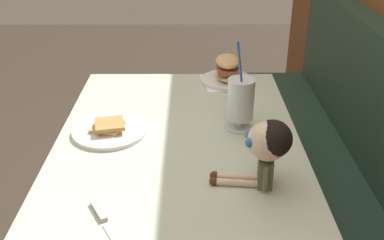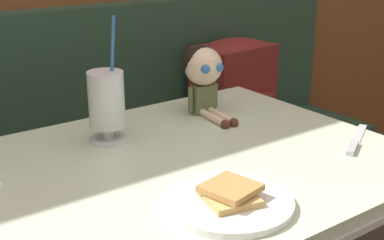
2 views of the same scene
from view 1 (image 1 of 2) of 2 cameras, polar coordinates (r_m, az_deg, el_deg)
booth_bench at (r=1.85m, az=18.88°, el=-13.02°), size 2.60×0.48×1.00m
diner_table at (r=1.62m, az=-1.62°, el=-7.99°), size 1.11×0.81×0.74m
toast_plate at (r=1.55m, az=-10.34°, el=-1.21°), size 0.25×0.25×0.04m
milkshake_glass at (r=1.52m, az=6.13°, el=2.36°), size 0.10×0.10×0.32m
sandwich_plate at (r=1.91m, az=4.47°, el=6.05°), size 0.23×0.23×0.12m
butter_knife at (r=1.18m, az=-11.09°, el=-12.08°), size 0.21×0.13×0.01m
seated_doll at (r=1.22m, az=9.48°, el=-3.07°), size 0.12×0.22×0.20m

